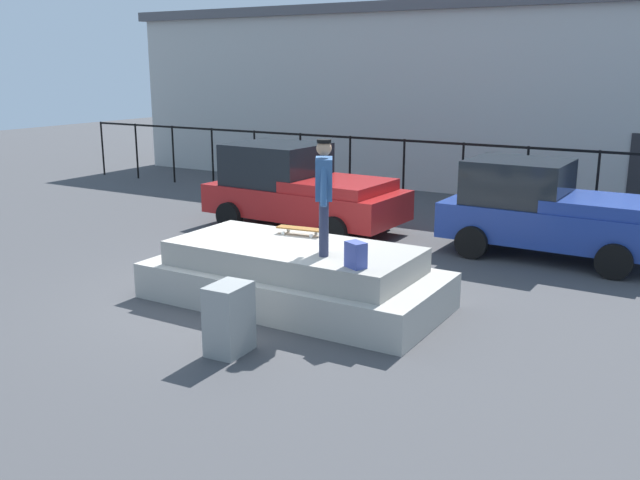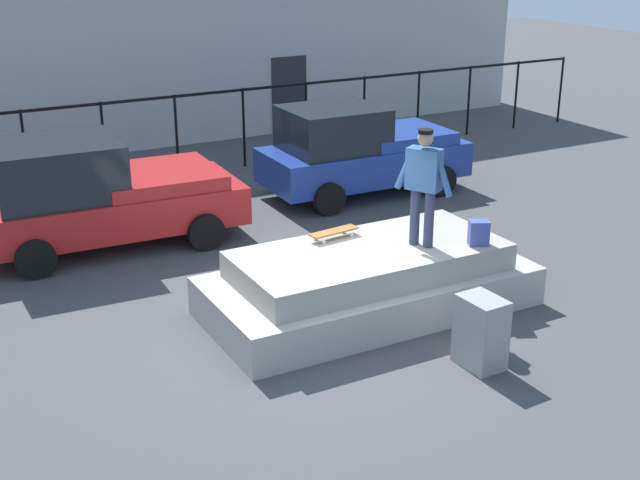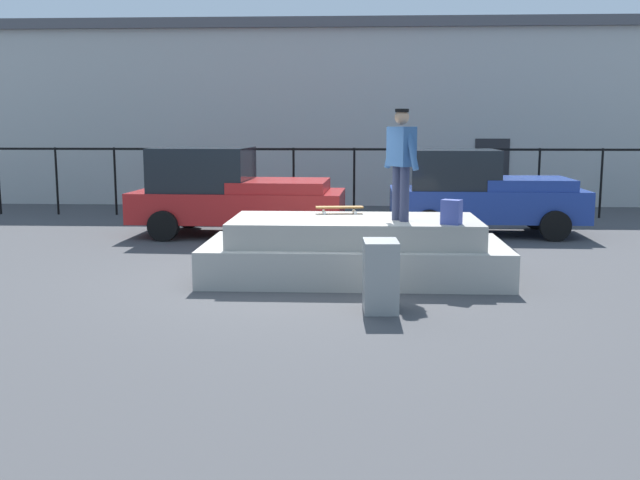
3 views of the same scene
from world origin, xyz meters
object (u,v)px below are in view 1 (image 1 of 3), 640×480
Objects in this scene: car_blue_pickup_mid at (546,210)px; skateboarder at (324,188)px; car_red_pickup_near at (298,188)px; backpack at (356,255)px; utility_box at (229,319)px; skateboard at (300,229)px.

skateboarder is at bearing -111.71° from car_blue_pickup_mid.
car_red_pickup_near is 5.48m from car_blue_pickup_mid.
skateboarder is 5.92m from car_red_pickup_near.
car_red_pickup_near is 1.09× the size of car_blue_pickup_mid.
backpack reaches higher than utility_box.
skateboard is at bearing 138.52° from skateboarder.
backpack is 1.94m from utility_box.
car_red_pickup_near is (-2.48, 3.87, -0.12)m from skateboard.
car_red_pickup_near is (-4.16, 5.09, -0.20)m from backpack.
car_blue_pickup_mid is at bearing 102.10° from backpack.
skateboarder reaches higher than skateboard.
car_red_pickup_near reaches higher than skateboard.
car_blue_pickup_mid reaches higher than backpack.
car_blue_pickup_mid is (5.47, 0.40, -0.02)m from car_red_pickup_near.
car_blue_pickup_mid is (2.04, 5.11, -1.02)m from skateboarder.
skateboard reaches higher than utility_box.
utility_box is at bearing -77.29° from skateboard.
skateboarder reaches higher than car_red_pickup_near.
car_blue_pickup_mid reaches higher than utility_box.
skateboarder reaches higher than utility_box.
backpack is at bearing -27.43° from skateboarder.
utility_box is (0.61, -2.69, -0.59)m from skateboard.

